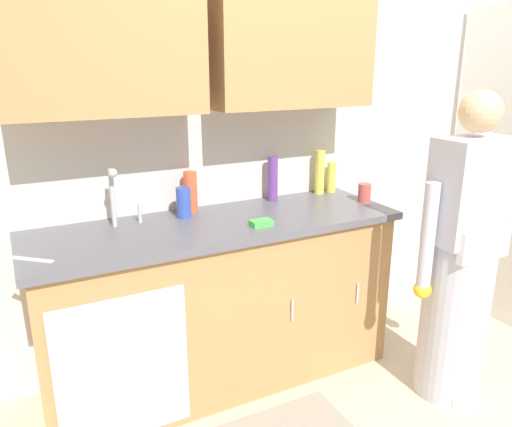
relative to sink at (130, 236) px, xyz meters
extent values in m
plane|color=beige|center=(1.01, -0.71, -0.93)|extent=(9.00, 9.00, 0.00)
cube|color=beige|center=(1.01, 0.34, 0.42)|extent=(4.80, 0.10, 2.70)
cube|color=#B27F4C|center=(-0.04, 0.12, 0.92)|extent=(0.91, 0.34, 0.70)
cube|color=#B27F4C|center=(0.95, 0.12, 0.92)|extent=(0.91, 0.34, 0.70)
cube|color=#B27F4C|center=(0.46, -0.01, -0.48)|extent=(1.90, 0.60, 0.90)
cube|color=#B7BABF|center=(-0.14, -0.31, -0.52)|extent=(0.60, 0.01, 0.72)
cylinder|color=silver|center=(0.74, -0.32, -0.43)|extent=(0.01, 0.01, 0.12)
cylinder|color=silver|center=(1.17, -0.32, -0.43)|extent=(0.01, 0.01, 0.12)
cube|color=#595960|center=(0.46, -0.01, -0.01)|extent=(1.96, 0.66, 0.04)
cube|color=#B7BABF|center=(0.00, -0.01, -0.01)|extent=(0.50, 0.36, 0.03)
cylinder|color=#B7BABF|center=(-0.04, 0.14, 0.16)|extent=(0.02, 0.02, 0.30)
sphere|color=#B7BABF|center=(-0.04, 0.08, 0.30)|extent=(0.04, 0.04, 0.04)
cylinder|color=#B7BABF|center=(0.09, 0.14, 0.06)|extent=(0.02, 0.02, 0.10)
cube|color=white|center=(1.51, -0.72, -0.90)|extent=(0.20, 0.26, 0.06)
cylinder|color=silver|center=(1.51, -0.70, -0.49)|extent=(0.34, 0.34, 0.88)
cube|color=silver|center=(1.51, -0.70, 0.21)|extent=(0.38, 0.22, 0.52)
sphere|color=#D9B180|center=(1.51, -0.70, 0.59)|extent=(0.20, 0.20, 0.20)
cube|color=white|center=(1.51, -0.82, -0.03)|extent=(0.32, 0.04, 0.16)
cylinder|color=silver|center=(1.28, -0.68, 0.00)|extent=(0.07, 0.07, 0.55)
sphere|color=yellow|center=(1.28, -0.68, -0.28)|extent=(0.09, 0.09, 0.09)
cylinder|color=silver|center=(1.74, -0.68, 0.00)|extent=(0.07, 0.07, 0.55)
sphere|color=yellow|center=(1.74, -0.68, -0.28)|extent=(0.09, 0.09, 0.09)
cylinder|color=#E05933|center=(0.40, 0.22, 0.13)|extent=(0.07, 0.07, 0.23)
cylinder|color=#D8D14C|center=(1.34, 0.22, 0.11)|extent=(0.06, 0.06, 0.19)
cylinder|color=#66388C|center=(0.91, 0.21, 0.15)|extent=(0.06, 0.06, 0.27)
cylinder|color=#D8D14C|center=(1.25, 0.22, 0.15)|extent=(0.06, 0.06, 0.27)
cylinder|color=#334CB2|center=(0.33, 0.13, 0.10)|extent=(0.08, 0.08, 0.16)
cylinder|color=#B24C47|center=(1.39, -0.06, 0.07)|extent=(0.08, 0.08, 0.11)
cube|color=silver|center=(-0.46, -0.14, 0.02)|extent=(0.20, 0.18, 0.01)
cube|color=#4CBF4C|center=(0.63, -0.19, 0.03)|extent=(0.11, 0.07, 0.03)
camera|label=1|loc=(-0.49, -2.32, 0.82)|focal=34.98mm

